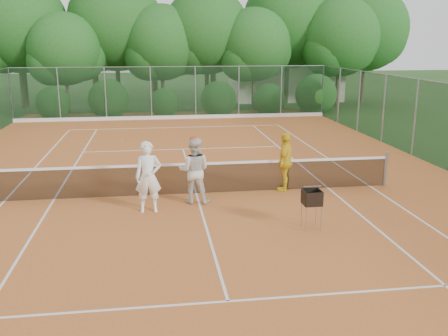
% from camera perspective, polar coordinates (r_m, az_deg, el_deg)
% --- Properties ---
extents(ground, '(120.00, 120.00, 0.00)m').
position_cam_1_polar(ground, '(14.94, -3.19, -3.05)').
color(ground, '#1F4017').
rests_on(ground, ground).
extents(clay_court, '(18.00, 36.00, 0.02)m').
position_cam_1_polar(clay_court, '(14.94, -3.19, -3.01)').
color(clay_court, '#BC662B').
rests_on(clay_court, ground).
extents(club_building, '(8.00, 5.00, 3.00)m').
position_cam_1_polar(club_building, '(39.65, 6.91, 9.96)').
color(club_building, beige).
rests_on(club_building, ground).
extents(tennis_net, '(11.97, 0.10, 1.10)m').
position_cam_1_polar(tennis_net, '(14.79, -3.22, -1.08)').
color(tennis_net, gray).
rests_on(tennis_net, clay_court).
extents(player_white, '(0.70, 0.47, 1.90)m').
position_cam_1_polar(player_white, '(13.31, -8.64, -1.02)').
color(player_white, white).
rests_on(player_white, clay_court).
extents(player_center_grp, '(1.03, 0.87, 1.90)m').
position_cam_1_polar(player_center_grp, '(13.92, -3.44, -0.25)').
color(player_center_grp, silver).
rests_on(player_center_grp, clay_court).
extents(player_yellow, '(0.90, 1.13, 1.79)m').
position_cam_1_polar(player_yellow, '(15.20, 7.03, 0.75)').
color(player_yellow, yellow).
rests_on(player_yellow, clay_court).
extents(ball_hopper, '(0.42, 0.42, 0.96)m').
position_cam_1_polar(ball_hopper, '(12.21, 10.02, -3.42)').
color(ball_hopper, gray).
rests_on(ball_hopper, clay_court).
extents(stray_ball_a, '(0.07, 0.07, 0.07)m').
position_cam_1_polar(stray_ball_a, '(23.48, -11.59, 3.23)').
color(stray_ball_a, '#CBD531').
rests_on(stray_ball_a, clay_court).
extents(stray_ball_b, '(0.07, 0.07, 0.07)m').
position_cam_1_polar(stray_ball_b, '(27.48, -0.48, 5.12)').
color(stray_ball_b, '#B4C62E').
rests_on(stray_ball_b, clay_court).
extents(stray_ball_c, '(0.07, 0.07, 0.07)m').
position_cam_1_polar(stray_ball_c, '(25.84, -6.87, 4.42)').
color(stray_ball_c, gold).
rests_on(stray_ball_c, clay_court).
extents(court_markings, '(11.03, 23.83, 0.01)m').
position_cam_1_polar(court_markings, '(14.93, -3.19, -2.96)').
color(court_markings, white).
rests_on(court_markings, clay_court).
extents(fence_back, '(18.07, 0.07, 3.00)m').
position_cam_1_polar(fence_back, '(29.38, -5.81, 8.53)').
color(fence_back, '#19381E').
rests_on(fence_back, clay_court).
extents(tropical_treeline, '(32.10, 8.49, 15.03)m').
position_cam_1_polar(tropical_treeline, '(34.54, -3.89, 15.40)').
color(tropical_treeline, brown).
rests_on(tropical_treeline, ground).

